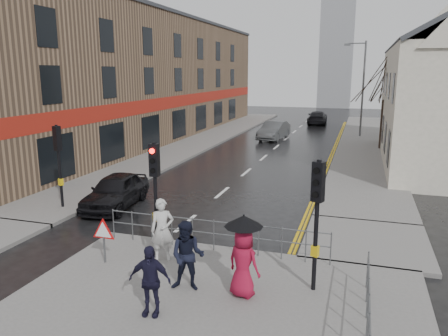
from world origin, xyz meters
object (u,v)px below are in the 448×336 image
Objects in this scene: pedestrian_a at (162,230)px; car_mid at (274,131)px; pedestrian_with_umbrella at (243,253)px; car_parked at (116,191)px; pedestrian_b at (188,256)px; pedestrian_d at (150,280)px.

pedestrian_a reaches higher than car_mid.
car_parked is at bearing 140.69° from pedestrian_with_umbrella.
pedestrian_a is 0.40× the size of car_mid.
pedestrian_a is 3.14m from pedestrian_with_umbrella.
car_parked is (-5.71, 5.96, -0.34)m from pedestrian_b.
car_mid is at bearing 67.67° from pedestrian_a.
pedestrian_b is at bearing -76.83° from car_mid.
pedestrian_b is at bearing 66.86° from pedestrian_d.
pedestrian_a reaches higher than pedestrian_b.
pedestrian_with_umbrella is 9.25m from car_parked.
pedestrian_with_umbrella is at bearing -45.08° from car_parked.
car_mid is (-1.66, 25.11, -0.31)m from pedestrian_a.
car_parked is at bearing -90.73° from car_mid.
car_parked is at bearing 107.67° from pedestrian_a.
pedestrian_d is 9.06m from car_parked.
pedestrian_b is 8.26m from car_parked.
pedestrian_d is 0.40× the size of car_parked.
pedestrian_with_umbrella is 0.51× the size of car_parked.
car_parked is (-7.14, 5.85, -0.56)m from pedestrian_with_umbrella.
pedestrian_d is at bearing -59.62° from car_parked.
pedestrian_a is 3.00m from pedestrian_d.
pedestrian_b is at bearing -175.54° from pedestrian_with_umbrella.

